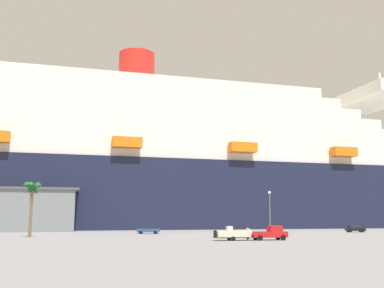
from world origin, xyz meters
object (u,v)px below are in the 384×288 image
(cruise_ship, at_px, (217,171))
(parked_car_blue_suv, at_px, (149,230))
(pickup_truck, at_px, (270,233))
(parked_car_black_coupe, at_px, (355,229))
(palm_tree, at_px, (32,192))
(street_lamp, at_px, (270,207))
(small_boat_on_trailer, at_px, (237,234))

(cruise_ship, xyz_separation_m, parked_car_blue_suv, (-25.41, -44.97, -17.32))
(pickup_truck, xyz_separation_m, parked_car_black_coupe, (31.90, 31.63, -0.21))
(cruise_ship, relative_size, palm_tree, 23.66)
(pickup_truck, xyz_separation_m, street_lamp, (5.65, 15.70, 4.39))
(street_lamp, relative_size, parked_car_black_coupe, 1.84)
(cruise_ship, bearing_deg, street_lamp, -93.53)
(palm_tree, distance_m, street_lamp, 43.91)
(street_lamp, bearing_deg, parked_car_black_coupe, 31.26)
(pickup_truck, bearing_deg, cruise_ship, 82.93)
(small_boat_on_trailer, distance_m, parked_car_black_coupe, 49.02)
(parked_car_blue_suv, bearing_deg, palm_tree, -150.66)
(pickup_truck, relative_size, street_lamp, 0.68)
(cruise_ship, bearing_deg, parked_car_blue_suv, -119.47)
(pickup_truck, relative_size, palm_tree, 0.58)
(cruise_ship, bearing_deg, palm_tree, -129.60)
(street_lamp, distance_m, parked_car_blue_suv, 26.52)
(street_lamp, bearing_deg, pickup_truck, -109.80)
(pickup_truck, relative_size, parked_car_black_coupe, 1.25)
(small_boat_on_trailer, relative_size, palm_tree, 0.74)
(pickup_truck, distance_m, small_boat_on_trailer, 5.34)
(pickup_truck, bearing_deg, parked_car_black_coupe, 44.76)
(parked_car_black_coupe, bearing_deg, cruise_ship, 117.41)
(pickup_truck, height_order, palm_tree, palm_tree)
(palm_tree, relative_size, parked_car_black_coupe, 2.14)
(cruise_ship, distance_m, parked_car_black_coupe, 52.00)
(pickup_truck, bearing_deg, palm_tree, 154.99)
(parked_car_blue_suv, bearing_deg, street_lamp, -33.66)
(pickup_truck, relative_size, parked_car_blue_suv, 1.14)
(cruise_ship, height_order, small_boat_on_trailer, cruise_ship)
(parked_car_blue_suv, bearing_deg, parked_car_black_coupe, 1.73)
(palm_tree, bearing_deg, parked_car_black_coupe, 11.18)
(small_boat_on_trailer, bearing_deg, palm_tree, 151.17)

